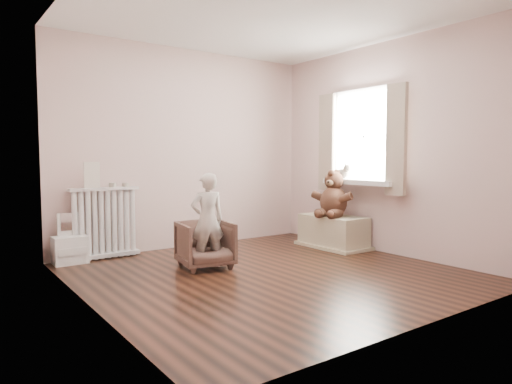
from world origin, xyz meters
TOP-DOWN VIEW (x-y plane):
  - floor at (0.00, 0.00)m, footprint 3.60×3.60m
  - ceiling at (0.00, 0.00)m, footprint 3.60×3.60m
  - back_wall at (0.00, 1.80)m, footprint 3.60×0.02m
  - front_wall at (0.00, -1.80)m, footprint 3.60×0.02m
  - left_wall at (-1.80, 0.00)m, footprint 0.02×3.60m
  - right_wall at (1.80, 0.00)m, footprint 0.02×3.60m
  - window at (1.76, 0.30)m, footprint 0.03×0.90m
  - window_sill at (1.67, 0.30)m, footprint 0.22×1.10m
  - curtain_left at (1.65, -0.27)m, footprint 0.06×0.26m
  - curtain_right at (1.65, 0.87)m, footprint 0.06×0.26m
  - radiator at (-1.15, 1.68)m, footprint 0.79×0.15m
  - paper_doll at (-1.28, 1.68)m, footprint 0.18×0.02m
  - tin_a at (-1.05, 1.68)m, footprint 0.09×0.09m
  - tin_b at (-0.89, 1.68)m, footprint 0.08×0.08m
  - toy_vanity at (-1.55, 1.65)m, footprint 0.36×0.26m
  - armchair at (-0.41, 0.60)m, footprint 0.62×0.63m
  - child at (-0.41, 0.55)m, footprint 0.40×0.30m
  - toy_bench at (1.52, 0.60)m, footprint 0.47×0.89m
  - teddy_bear at (1.47, 0.56)m, footprint 0.58×0.51m
  - plush_cat at (1.66, 0.58)m, footprint 0.19×0.26m

SIDE VIEW (x-z plane):
  - floor at x=0.00m, z-range -0.01..0.01m
  - toy_bench at x=1.52m, z-range -0.01..0.41m
  - armchair at x=-0.41m, z-range 0.00..0.50m
  - toy_vanity at x=-1.55m, z-range -0.01..0.56m
  - radiator at x=-1.15m, z-range -0.03..0.81m
  - child at x=-0.41m, z-range 0.02..1.02m
  - teddy_bear at x=1.47m, z-range 0.37..0.97m
  - tin_b at x=-0.89m, z-range 0.84..0.88m
  - tin_a at x=-1.05m, z-range 0.84..0.89m
  - window_sill at x=1.67m, z-range 0.84..0.90m
  - paper_doll at x=-1.28m, z-range 0.84..1.13m
  - plush_cat at x=1.66m, z-range 0.90..1.10m
  - back_wall at x=0.00m, z-range 0.00..2.60m
  - front_wall at x=0.00m, z-range 0.00..2.60m
  - left_wall at x=-1.80m, z-range 0.00..2.60m
  - right_wall at x=1.80m, z-range 0.00..2.60m
  - curtain_left at x=1.65m, z-range 0.74..2.04m
  - curtain_right at x=1.65m, z-range 0.74..2.04m
  - window at x=1.76m, z-range 0.90..2.00m
  - ceiling at x=0.00m, z-range 2.60..2.60m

